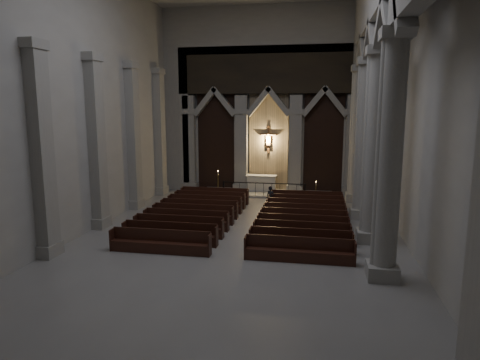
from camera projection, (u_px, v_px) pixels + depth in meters
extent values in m
plane|color=gray|center=(235.00, 245.00, 17.66)|extent=(24.00, 24.00, 0.00)
cube|color=#ADA9A1|center=(269.00, 101.00, 28.28)|extent=(14.00, 0.10, 12.00)
cube|color=#ADA9A1|center=(37.00, 77.00, 5.01)|extent=(14.00, 0.10, 12.00)
cube|color=#ADA9A1|center=(71.00, 98.00, 17.89)|extent=(0.10, 24.00, 12.00)
cube|color=#ADA9A1|center=(425.00, 97.00, 15.40)|extent=(0.10, 24.00, 12.00)
cube|color=#9C9991|center=(190.00, 143.00, 29.23)|extent=(0.80, 0.50, 6.40)
cube|color=#9C9991|center=(190.00, 185.00, 29.73)|extent=(1.05, 0.70, 0.50)
cube|color=#9C9991|center=(189.00, 111.00, 28.86)|extent=(1.00, 0.65, 0.35)
cube|color=#9C9991|center=(241.00, 144.00, 28.59)|extent=(0.80, 0.50, 6.40)
cube|color=#9C9991|center=(241.00, 187.00, 29.09)|extent=(1.05, 0.70, 0.50)
cube|color=#9C9991|center=(241.00, 111.00, 28.22)|extent=(1.00, 0.65, 0.35)
cube|color=#9C9991|center=(295.00, 145.00, 27.95)|extent=(0.80, 0.50, 6.40)
cube|color=#9C9991|center=(294.00, 189.00, 28.45)|extent=(1.05, 0.70, 0.50)
cube|color=#9C9991|center=(296.00, 112.00, 27.58)|extent=(1.00, 0.65, 0.35)
cube|color=#9C9991|center=(352.00, 146.00, 27.31)|extent=(0.80, 0.50, 6.40)
cube|color=#9C9991|center=(350.00, 191.00, 27.81)|extent=(1.05, 0.70, 0.50)
cube|color=#9C9991|center=(353.00, 112.00, 26.94)|extent=(1.00, 0.65, 0.35)
cube|color=black|center=(216.00, 139.00, 29.20)|extent=(2.60, 0.15, 7.00)
cube|color=tan|center=(269.00, 139.00, 28.56)|extent=(2.60, 0.15, 7.00)
cube|color=black|center=(323.00, 140.00, 27.92)|extent=(2.60, 0.15, 7.00)
cube|color=black|center=(269.00, 70.00, 27.45)|extent=(12.00, 0.50, 3.00)
cube|color=#9C9991|center=(178.00, 124.00, 29.15)|extent=(1.60, 0.50, 9.00)
cube|color=#9C9991|center=(366.00, 125.00, 26.94)|extent=(1.60, 0.50, 9.00)
cube|color=#9C9991|center=(269.00, 29.00, 27.03)|extent=(14.00, 0.50, 3.00)
plane|color=#FBE671|center=(269.00, 139.00, 28.53)|extent=(1.50, 0.00, 1.50)
cube|color=brown|center=(268.00, 140.00, 28.44)|extent=(0.13, 0.08, 1.80)
cube|color=brown|center=(269.00, 134.00, 28.38)|extent=(1.10, 0.08, 0.13)
cube|color=tan|center=(268.00, 140.00, 28.39)|extent=(0.26, 0.10, 0.60)
sphere|color=tan|center=(268.00, 134.00, 28.32)|extent=(0.17, 0.17, 0.17)
cylinder|color=tan|center=(265.00, 135.00, 28.37)|extent=(0.45, 0.08, 0.08)
cylinder|color=tan|center=(272.00, 135.00, 28.28)|extent=(0.45, 0.08, 0.08)
cube|color=#9C9991|center=(354.00, 197.00, 25.85)|extent=(1.00, 1.00, 0.50)
cylinder|color=#9C9991|center=(357.00, 135.00, 25.21)|extent=(0.70, 0.70, 7.50)
cube|color=#9C9991|center=(360.00, 68.00, 24.56)|extent=(0.95, 0.95, 0.35)
cube|color=#9C9991|center=(360.00, 213.00, 21.97)|extent=(1.00, 1.00, 0.50)
cylinder|color=#9C9991|center=(364.00, 140.00, 21.34)|extent=(0.70, 0.70, 7.50)
cube|color=#9C9991|center=(368.00, 61.00, 20.69)|extent=(0.95, 0.95, 0.35)
cube|color=#9C9991|center=(369.00, 236.00, 18.09)|extent=(1.00, 1.00, 0.50)
cylinder|color=#9C9991|center=(373.00, 148.00, 17.46)|extent=(0.70, 0.70, 7.50)
cube|color=#9C9991|center=(379.00, 50.00, 16.81)|extent=(0.95, 0.95, 0.35)
cube|color=#9C9991|center=(382.00, 271.00, 14.22)|extent=(1.00, 1.00, 0.50)
cylinder|color=#9C9991|center=(389.00, 160.00, 13.58)|extent=(0.70, 0.70, 7.50)
cube|color=#9C9991|center=(396.00, 33.00, 12.93)|extent=(0.95, 0.95, 0.35)
cube|color=#9C9991|center=(355.00, 124.00, 26.95)|extent=(0.55, 1.20, 9.20)
cube|color=#9C9991|center=(162.00, 190.00, 28.03)|extent=(0.60, 1.00, 0.50)
cube|color=#9C9991|center=(160.00, 133.00, 27.40)|extent=(0.50, 0.80, 7.50)
cube|color=#9C9991|center=(158.00, 71.00, 26.74)|extent=(0.60, 1.00, 0.35)
cube|color=#9C9991|center=(136.00, 204.00, 24.15)|extent=(0.60, 1.00, 0.50)
cube|color=#9C9991|center=(134.00, 137.00, 23.52)|extent=(0.50, 0.80, 7.50)
cube|color=#9C9991|center=(131.00, 65.00, 22.87)|extent=(0.60, 1.00, 0.35)
cube|color=#9C9991|center=(101.00, 222.00, 20.28)|extent=(0.60, 1.00, 0.50)
cube|color=#9C9991|center=(97.00, 143.00, 19.64)|extent=(0.50, 0.80, 7.50)
cube|color=#9C9991|center=(92.00, 57.00, 18.99)|extent=(0.60, 1.00, 0.35)
cube|color=#9C9991|center=(50.00, 250.00, 16.40)|extent=(0.60, 1.00, 0.50)
cube|color=#9C9991|center=(42.00, 152.00, 15.76)|extent=(0.50, 0.80, 7.50)
cube|color=#9C9991|center=(34.00, 44.00, 15.11)|extent=(0.60, 1.00, 0.35)
cube|color=#9C9991|center=(266.00, 193.00, 27.92)|extent=(8.50, 2.60, 0.15)
cube|color=beige|center=(261.00, 183.00, 28.42)|extent=(1.87, 0.73, 0.99)
cube|color=silver|center=(261.00, 175.00, 28.34)|extent=(2.03, 0.81, 0.04)
cube|color=black|center=(264.00, 183.00, 26.57)|extent=(5.10, 0.05, 0.05)
cube|color=black|center=(224.00, 189.00, 27.10)|extent=(0.09, 0.09, 1.02)
cube|color=black|center=(305.00, 192.00, 26.19)|extent=(0.09, 0.09, 1.02)
cylinder|color=black|center=(232.00, 190.00, 27.01)|extent=(0.02, 0.02, 0.94)
cylinder|color=black|center=(239.00, 190.00, 26.92)|extent=(0.02, 0.02, 0.94)
cylinder|color=black|center=(247.00, 190.00, 26.83)|extent=(0.02, 0.02, 0.94)
cylinder|color=black|center=(255.00, 191.00, 26.74)|extent=(0.02, 0.02, 0.94)
cylinder|color=black|center=(264.00, 191.00, 26.65)|extent=(0.02, 0.02, 0.94)
cylinder|color=black|center=(272.00, 191.00, 26.56)|extent=(0.02, 0.02, 0.94)
cylinder|color=black|center=(280.00, 191.00, 26.47)|extent=(0.02, 0.02, 0.94)
cylinder|color=black|center=(288.00, 192.00, 26.38)|extent=(0.02, 0.02, 0.94)
cylinder|color=black|center=(296.00, 192.00, 26.29)|extent=(0.02, 0.02, 0.94)
cylinder|color=gold|center=(218.00, 195.00, 27.69)|extent=(0.27, 0.27, 0.06)
cylinder|color=gold|center=(218.00, 185.00, 27.58)|extent=(0.04, 0.04, 1.31)
cylinder|color=gold|center=(218.00, 175.00, 27.47)|extent=(0.14, 0.14, 0.02)
cylinder|color=beige|center=(218.00, 173.00, 27.45)|extent=(0.05, 0.05, 0.23)
sphere|color=#FFB859|center=(218.00, 171.00, 27.43)|extent=(0.05, 0.05, 0.05)
cylinder|color=gold|center=(315.00, 201.00, 25.76)|extent=(0.21, 0.21, 0.04)
cylinder|color=gold|center=(316.00, 193.00, 25.67)|extent=(0.03, 0.03, 1.01)
cylinder|color=gold|center=(316.00, 185.00, 25.59)|extent=(0.11, 0.11, 0.02)
cylinder|color=beige|center=(316.00, 184.00, 25.57)|extent=(0.04, 0.04, 0.18)
sphere|color=#FFB859|center=(316.00, 182.00, 25.55)|extent=(0.04, 0.04, 0.04)
cube|color=black|center=(215.00, 199.00, 25.42)|extent=(4.01, 0.38, 0.43)
cube|color=black|center=(215.00, 191.00, 25.52)|extent=(4.01, 0.07, 0.48)
cube|color=black|center=(182.00, 195.00, 25.74)|extent=(0.06, 0.43, 0.86)
cube|color=black|center=(248.00, 197.00, 25.03)|extent=(0.06, 0.43, 0.86)
cube|color=black|center=(306.00, 203.00, 24.46)|extent=(4.01, 0.38, 0.43)
cube|color=black|center=(307.00, 195.00, 24.56)|extent=(4.01, 0.07, 0.48)
cube|color=black|center=(271.00, 198.00, 24.78)|extent=(0.06, 0.43, 0.86)
cube|color=black|center=(342.00, 201.00, 24.07)|extent=(0.06, 0.43, 0.86)
cube|color=black|center=(210.00, 204.00, 24.33)|extent=(4.01, 0.38, 0.43)
cube|color=black|center=(211.00, 195.00, 24.43)|extent=(4.01, 0.07, 0.48)
cube|color=black|center=(176.00, 199.00, 24.66)|extent=(0.06, 0.43, 0.86)
cube|color=black|center=(245.00, 201.00, 23.94)|extent=(0.06, 0.43, 0.86)
cube|color=black|center=(306.00, 208.00, 23.37)|extent=(4.01, 0.38, 0.43)
cube|color=black|center=(306.00, 199.00, 23.47)|extent=(4.01, 0.07, 0.48)
cube|color=black|center=(269.00, 202.00, 23.69)|extent=(0.06, 0.43, 0.86)
cube|color=black|center=(343.00, 205.00, 22.98)|extent=(0.06, 0.43, 0.86)
cube|color=black|center=(205.00, 208.00, 23.25)|extent=(4.01, 0.38, 0.43)
cube|color=black|center=(206.00, 199.00, 23.35)|extent=(4.01, 0.07, 0.48)
cube|color=black|center=(170.00, 203.00, 23.57)|extent=(0.06, 0.43, 0.86)
cube|color=black|center=(241.00, 206.00, 22.86)|extent=(0.06, 0.43, 0.86)
cube|color=black|center=(305.00, 212.00, 22.29)|extent=(4.01, 0.38, 0.43)
cube|color=black|center=(305.00, 203.00, 22.39)|extent=(4.01, 0.07, 0.48)
cube|color=black|center=(267.00, 207.00, 22.61)|extent=(0.06, 0.43, 0.86)
cube|color=black|center=(345.00, 210.00, 21.89)|extent=(0.06, 0.43, 0.86)
cube|color=black|center=(199.00, 213.00, 22.16)|extent=(4.01, 0.38, 0.43)
cube|color=black|center=(200.00, 204.00, 22.26)|extent=(4.01, 0.07, 0.48)
cube|color=black|center=(162.00, 207.00, 22.48)|extent=(0.06, 0.43, 0.86)
cube|color=black|center=(237.00, 211.00, 21.77)|extent=(0.06, 0.43, 0.86)
cube|color=black|center=(304.00, 218.00, 21.20)|extent=(4.01, 0.38, 0.43)
cube|color=black|center=(305.00, 208.00, 21.30)|extent=(4.01, 0.07, 0.48)
cube|color=black|center=(264.00, 212.00, 21.52)|extent=(0.06, 0.43, 0.86)
cube|color=black|center=(346.00, 216.00, 20.81)|extent=(0.06, 0.43, 0.86)
cube|color=black|center=(193.00, 219.00, 21.08)|extent=(4.01, 0.38, 0.43)
cube|color=black|center=(194.00, 209.00, 21.18)|extent=(4.01, 0.07, 0.48)
cube|color=black|center=(154.00, 213.00, 21.40)|extent=(0.06, 0.43, 0.86)
cube|color=black|center=(233.00, 216.00, 20.69)|extent=(0.06, 0.43, 0.86)
cube|color=black|center=(303.00, 224.00, 20.12)|extent=(4.01, 0.38, 0.43)
cube|color=black|center=(304.00, 214.00, 20.22)|extent=(4.01, 0.07, 0.48)
cube|color=black|center=(261.00, 217.00, 20.44)|extent=(0.06, 0.43, 0.86)
cube|color=black|center=(347.00, 221.00, 19.72)|extent=(0.06, 0.43, 0.86)
cube|color=black|center=(186.00, 225.00, 19.99)|extent=(4.01, 0.38, 0.43)
cube|color=black|center=(187.00, 214.00, 20.09)|extent=(4.01, 0.07, 0.48)
cube|color=black|center=(146.00, 218.00, 20.31)|extent=(0.06, 0.43, 0.86)
cube|color=black|center=(228.00, 222.00, 19.60)|extent=(0.06, 0.43, 0.86)
cube|color=black|center=(302.00, 231.00, 19.03)|extent=(4.01, 0.38, 0.43)
cube|color=black|center=(303.00, 220.00, 19.13)|extent=(4.01, 0.07, 0.48)
cube|color=black|center=(258.00, 224.00, 19.35)|extent=(0.06, 0.43, 0.86)
cube|color=black|center=(349.00, 228.00, 18.64)|extent=(0.06, 0.43, 0.86)
cube|color=black|center=(178.00, 231.00, 18.91)|extent=(4.01, 0.38, 0.43)
cube|color=black|center=(180.00, 220.00, 19.01)|extent=(4.01, 0.07, 0.48)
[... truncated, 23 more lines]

